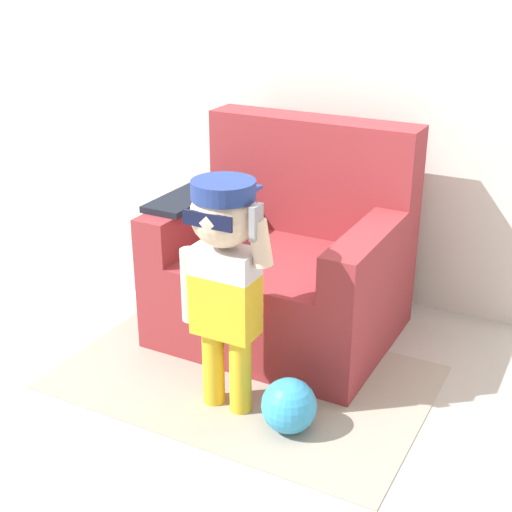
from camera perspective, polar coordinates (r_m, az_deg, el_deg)
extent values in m
plane|color=#ADA89E|center=(3.34, 4.30, -8.25)|extent=(10.00, 10.00, 0.00)
cube|color=silver|center=(3.63, 10.33, 15.89)|extent=(10.00, 0.05, 2.60)
cube|color=maroon|center=(3.45, 1.98, -2.99)|extent=(1.06, 0.88, 0.43)
cube|color=maroon|center=(3.56, 4.52, 6.48)|extent=(1.06, 0.21, 0.57)
cube|color=maroon|center=(3.45, -5.43, 2.74)|extent=(0.16, 0.68, 0.21)
cube|color=maroon|center=(3.07, 8.73, -0.02)|extent=(0.16, 0.68, 0.21)
cube|color=black|center=(3.41, -5.50, 4.63)|extent=(0.20, 0.49, 0.03)
cylinder|color=gold|center=(2.96, -3.42, -8.76)|extent=(0.09, 0.09, 0.34)
cylinder|color=gold|center=(2.91, -1.25, -9.40)|extent=(0.09, 0.09, 0.34)
cube|color=gold|center=(2.79, -2.45, -3.86)|extent=(0.25, 0.15, 0.25)
cube|color=silver|center=(2.71, -2.51, -0.44)|extent=(0.25, 0.15, 0.11)
sphere|color=beige|center=(2.64, -2.58, 3.35)|extent=(0.25, 0.25, 0.25)
cylinder|color=navy|center=(2.61, -2.62, 5.32)|extent=(0.24, 0.24, 0.07)
cube|color=navy|center=(2.71, -1.38, 5.47)|extent=(0.14, 0.11, 0.01)
cube|color=#0F1433|center=(2.54, -3.93, 2.84)|extent=(0.20, 0.01, 0.06)
cylinder|color=beige|center=(2.84, -5.31, -2.33)|extent=(0.07, 0.07, 0.31)
cylinder|color=beige|center=(2.60, 0.26, 1.05)|extent=(0.10, 0.07, 0.18)
cube|color=gray|center=(2.56, 0.01, 2.71)|extent=(0.02, 0.07, 0.13)
cylinder|color=white|center=(3.93, -8.55, -3.20)|extent=(0.20, 0.20, 0.02)
cylinder|color=white|center=(3.85, -8.72, -0.58)|extent=(0.06, 0.06, 0.41)
cylinder|color=white|center=(3.77, -8.91, 2.43)|extent=(0.31, 0.31, 0.02)
cube|color=#9E9384|center=(3.20, -0.95, -9.63)|extent=(1.59, 1.02, 0.01)
sphere|color=#3399D1|center=(2.83, 2.65, -11.88)|extent=(0.22, 0.22, 0.22)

